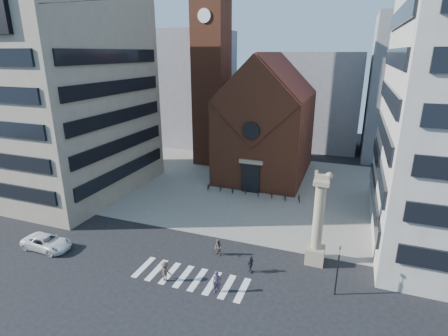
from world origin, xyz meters
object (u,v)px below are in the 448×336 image
(white_car, at_px, (47,242))
(pedestrian_2, at_px, (251,264))
(pedestrian_0, at_px, (217,282))
(scooter_0, at_px, (209,186))
(traffic_light, at_px, (337,269))
(lion_column, at_px, (318,228))
(pedestrian_1, at_px, (218,248))

(white_car, distance_m, pedestrian_2, 19.58)
(pedestrian_0, relative_size, pedestrian_2, 1.20)
(pedestrian_2, height_order, scooter_0, pedestrian_2)
(traffic_light, bearing_deg, lion_column, 116.46)
(lion_column, xyz_separation_m, white_car, (-24.32, -6.58, -2.78))
(traffic_light, height_order, white_car, traffic_light)
(white_car, bearing_deg, pedestrian_1, -73.76)
(lion_column, bearing_deg, traffic_light, -63.54)
(lion_column, xyz_separation_m, scooter_0, (-15.70, 12.89, -2.99))
(white_car, relative_size, pedestrian_2, 3.14)
(pedestrian_1, xyz_separation_m, scooter_0, (-7.18, 14.88, -0.34))
(scooter_0, bearing_deg, pedestrian_1, -79.29)
(pedestrian_0, height_order, scooter_0, pedestrian_0)
(scooter_0, bearing_deg, white_car, -128.94)
(traffic_light, xyz_separation_m, white_car, (-26.31, -2.58, -1.61))
(traffic_light, bearing_deg, white_car, -174.40)
(traffic_light, bearing_deg, pedestrian_2, 175.56)
(scooter_0, bearing_deg, pedestrian_2, -71.83)
(lion_column, height_order, pedestrian_2, lion_column)
(lion_column, xyz_separation_m, traffic_light, (1.99, -4.00, -1.17))
(pedestrian_1, distance_m, pedestrian_2, 3.82)
(traffic_light, relative_size, scooter_0, 2.68)
(traffic_light, bearing_deg, pedestrian_1, 169.16)
(traffic_light, relative_size, white_car, 0.88)
(lion_column, height_order, white_car, lion_column)
(traffic_light, height_order, pedestrian_2, traffic_light)
(pedestrian_2, bearing_deg, white_car, 117.54)
(pedestrian_0, xyz_separation_m, scooter_0, (-8.96, 19.79, -0.46))
(pedestrian_2, bearing_deg, pedestrian_0, 171.42)
(traffic_light, xyz_separation_m, pedestrian_0, (-8.73, -2.90, -1.36))
(pedestrian_1, bearing_deg, pedestrian_0, -43.38)
(traffic_light, distance_m, pedestrian_2, 7.16)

